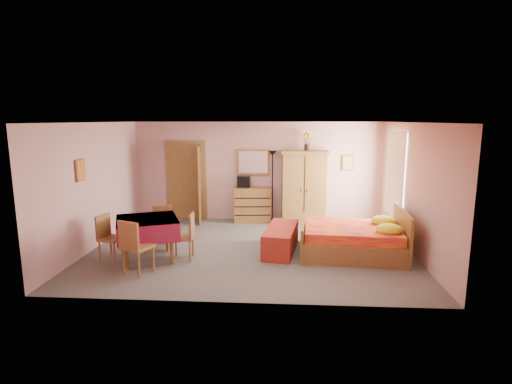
# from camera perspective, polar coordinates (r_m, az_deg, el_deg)

# --- Properties ---
(floor) EXTENTS (6.50, 6.50, 0.00)m
(floor) POSITION_cam_1_polar(r_m,az_deg,el_deg) (8.41, -0.82, -8.09)
(floor) COLOR #625D56
(floor) RESTS_ON ground
(ceiling) EXTENTS (6.50, 6.50, 0.00)m
(ceiling) POSITION_cam_1_polar(r_m,az_deg,el_deg) (7.98, -0.87, 9.91)
(ceiling) COLOR brown
(ceiling) RESTS_ON wall_back
(wall_back) EXTENTS (6.50, 0.10, 2.60)m
(wall_back) POSITION_cam_1_polar(r_m,az_deg,el_deg) (10.56, 0.22, 2.94)
(wall_back) COLOR #D29B98
(wall_back) RESTS_ON floor
(wall_front) EXTENTS (6.50, 0.10, 2.60)m
(wall_front) POSITION_cam_1_polar(r_m,az_deg,el_deg) (5.66, -2.83, -3.56)
(wall_front) COLOR #D29B98
(wall_front) RESTS_ON floor
(wall_left) EXTENTS (0.10, 5.00, 2.60)m
(wall_left) POSITION_cam_1_polar(r_m,az_deg,el_deg) (8.96, -22.06, 0.85)
(wall_left) COLOR #D29B98
(wall_left) RESTS_ON floor
(wall_right) EXTENTS (0.10, 5.00, 2.60)m
(wall_right) POSITION_cam_1_polar(r_m,az_deg,el_deg) (8.49, 21.60, 0.39)
(wall_right) COLOR #D29B98
(wall_right) RESTS_ON floor
(doorway) EXTENTS (1.06, 0.12, 2.15)m
(doorway) POSITION_cam_1_polar(r_m,az_deg,el_deg) (10.85, -9.86, 1.52)
(doorway) COLOR #9E6B35
(doorway) RESTS_ON floor
(window) EXTENTS (0.08, 1.40, 1.95)m
(window) POSITION_cam_1_polar(r_m,az_deg,el_deg) (9.59, 19.26, 2.51)
(window) COLOR white
(window) RESTS_ON wall_right
(picture_left) EXTENTS (0.04, 0.32, 0.42)m
(picture_left) POSITION_cam_1_polar(r_m,az_deg,el_deg) (8.36, -23.82, 2.87)
(picture_left) COLOR orange
(picture_left) RESTS_ON wall_left
(picture_back) EXTENTS (0.30, 0.04, 0.40)m
(picture_back) POSITION_cam_1_polar(r_m,az_deg,el_deg) (10.63, 13.00, 4.08)
(picture_back) COLOR #D8BF59
(picture_back) RESTS_ON wall_back
(chest_of_drawers) EXTENTS (1.00, 0.56, 0.91)m
(chest_of_drawers) POSITION_cam_1_polar(r_m,az_deg,el_deg) (10.49, -0.50, -1.80)
(chest_of_drawers) COLOR #996734
(chest_of_drawers) RESTS_ON floor
(wall_mirror) EXTENTS (0.88, 0.06, 0.69)m
(wall_mirror) POSITION_cam_1_polar(r_m,az_deg,el_deg) (10.52, -0.42, 4.28)
(wall_mirror) COLOR white
(wall_mirror) RESTS_ON wall_back
(stereo) EXTENTS (0.33, 0.25, 0.30)m
(stereo) POSITION_cam_1_polar(r_m,az_deg,el_deg) (10.44, -1.76, 1.50)
(stereo) COLOR black
(stereo) RESTS_ON chest_of_drawers
(floor_lamp) EXTENTS (0.28, 0.28, 1.86)m
(floor_lamp) POSITION_cam_1_polar(r_m,az_deg,el_deg) (10.46, 2.35, 0.82)
(floor_lamp) COLOR black
(floor_lamp) RESTS_ON floor
(wardrobe) EXTENTS (1.23, 0.69, 1.88)m
(wardrobe) POSITION_cam_1_polar(r_m,az_deg,el_deg) (10.28, 6.79, 0.64)
(wardrobe) COLOR #A67938
(wardrobe) RESTS_ON floor
(sunflower_vase) EXTENTS (0.19, 0.19, 0.45)m
(sunflower_vase) POSITION_cam_1_polar(r_m,az_deg,el_deg) (10.26, 7.28, 7.18)
(sunflower_vase) COLOR yellow
(sunflower_vase) RESTS_ON wardrobe
(bed) EXTENTS (2.14, 1.75, 0.93)m
(bed) POSITION_cam_1_polar(r_m,az_deg,el_deg) (8.19, 13.51, -5.48)
(bed) COLOR red
(bed) RESTS_ON floor
(bench) EXTENTS (0.77, 1.56, 0.50)m
(bench) POSITION_cam_1_polar(r_m,az_deg,el_deg) (8.22, 3.58, -6.73)
(bench) COLOR maroon
(bench) RESTS_ON floor
(dining_table) EXTENTS (1.44, 1.44, 0.81)m
(dining_table) POSITION_cam_1_polar(r_m,az_deg,el_deg) (7.94, -15.19, -6.52)
(dining_table) COLOR maroon
(dining_table) RESTS_ON floor
(chair_south) EXTENTS (0.58, 0.58, 0.97)m
(chair_south) POSITION_cam_1_polar(r_m,az_deg,el_deg) (7.30, -16.55, -7.42)
(chair_south) COLOR olive
(chair_south) RESTS_ON floor
(chair_north) EXTENTS (0.45, 0.45, 0.87)m
(chair_north) POSITION_cam_1_polar(r_m,az_deg,el_deg) (8.60, -13.31, -4.94)
(chair_north) COLOR olive
(chair_north) RESTS_ON floor
(chair_west) EXTENTS (0.48, 0.48, 0.88)m
(chair_west) POSITION_cam_1_polar(r_m,az_deg,el_deg) (8.10, -19.90, -6.19)
(chair_west) COLOR #A87039
(chair_west) RESTS_ON floor
(chair_east) EXTENTS (0.43, 0.43, 0.89)m
(chair_east) POSITION_cam_1_polar(r_m,az_deg,el_deg) (7.80, -10.45, -6.31)
(chair_east) COLOR #A36537
(chair_east) RESTS_ON floor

